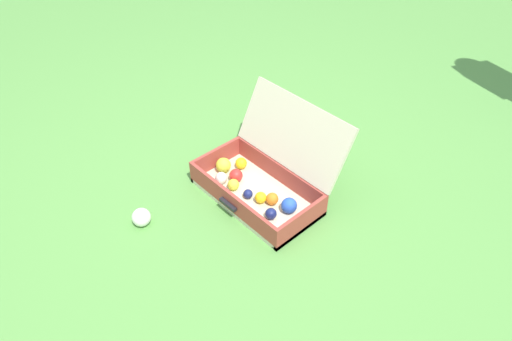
% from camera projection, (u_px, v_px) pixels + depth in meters
% --- Properties ---
extents(ground_plane, '(16.00, 16.00, 0.00)m').
position_uv_depth(ground_plane, '(252.00, 209.00, 2.27)').
color(ground_plane, '#569342').
extents(open_suitcase, '(0.64, 0.52, 0.44)m').
position_uv_depth(open_suitcase, '(264.00, 176.00, 2.30)').
color(open_suitcase, beige).
rests_on(open_suitcase, ground).
extents(stray_ball_on_grass, '(0.09, 0.09, 0.09)m').
position_uv_depth(stray_ball_on_grass, '(141.00, 217.00, 2.17)').
color(stray_ball_on_grass, white).
rests_on(stray_ball_on_grass, ground).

